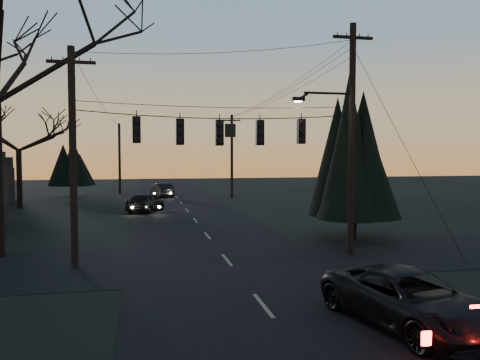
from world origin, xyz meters
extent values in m
cube|color=black|center=(0.00, 20.00, 0.01)|extent=(8.00, 120.00, 0.02)
cube|color=black|center=(0.00, 10.00, 0.01)|extent=(60.00, 7.00, 0.02)
cylinder|color=black|center=(-0.25, 10.00, 6.10)|extent=(11.50, 0.04, 0.04)
cylinder|color=black|center=(7.32, 13.58, 0.80)|extent=(0.36, 0.36, 1.60)
cone|color=black|center=(7.32, 13.58, 4.58)|extent=(4.04, 4.04, 6.76)
cylinder|color=black|center=(-13.38, 32.44, 2.38)|extent=(0.44, 0.44, 4.77)
cylinder|color=black|center=(-10.68, 43.06, 0.80)|extent=(0.36, 0.36, 1.60)
cone|color=black|center=(-10.68, 43.06, 3.29)|extent=(3.86, 3.86, 4.18)
imported|color=black|center=(3.20, 1.66, 0.70)|extent=(3.30, 5.44, 1.41)
imported|color=black|center=(-3.20, 27.79, 0.76)|extent=(3.32, 4.82, 1.52)
imported|color=black|center=(-1.49, 40.69, 0.72)|extent=(2.57, 4.62, 1.44)
camera|label=1|loc=(-3.35, -8.89, 4.35)|focal=35.00mm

